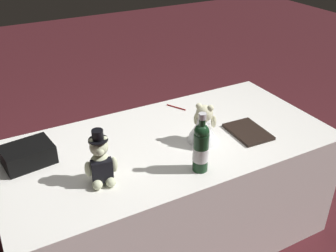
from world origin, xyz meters
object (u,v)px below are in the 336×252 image
at_px(champagne_bottle, 201,147).
at_px(gift_case_black, 28,155).
at_px(teddy_bear_groom, 101,163).
at_px(teddy_bear_bride, 203,126).
at_px(signing_pen, 176,107).
at_px(guestbook, 248,132).

relative_size(champagne_bottle, gift_case_black, 1.19).
bearing_deg(gift_case_black, teddy_bear_groom, -49.29).
bearing_deg(teddy_bear_groom, gift_case_black, 130.71).
height_order(teddy_bear_bride, signing_pen, teddy_bear_bride).
distance_m(teddy_bear_groom, teddy_bear_bride, 0.65).
relative_size(teddy_bear_bride, champagne_bottle, 0.72).
bearing_deg(champagne_bottle, teddy_bear_groom, 163.10).
bearing_deg(gift_case_black, teddy_bear_bride, -15.59).
relative_size(signing_pen, guestbook, 0.50).
distance_m(teddy_bear_bride, gift_case_black, 0.97).
relative_size(teddy_bear_bride, gift_case_black, 0.86).
distance_m(teddy_bear_bride, champagne_bottle, 0.28).
height_order(signing_pen, gift_case_black, gift_case_black).
distance_m(signing_pen, gift_case_black, 1.03).
relative_size(champagne_bottle, signing_pen, 2.42).
height_order(teddy_bear_groom, guestbook, teddy_bear_groom).
distance_m(signing_pen, guestbook, 0.55).
relative_size(teddy_bear_groom, signing_pen, 2.12).
bearing_deg(teddy_bear_bride, champagne_bottle, -125.39).
bearing_deg(champagne_bottle, teddy_bear_bride, 54.61).
relative_size(gift_case_black, guestbook, 1.01).
bearing_deg(champagne_bottle, guestbook, 21.14).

